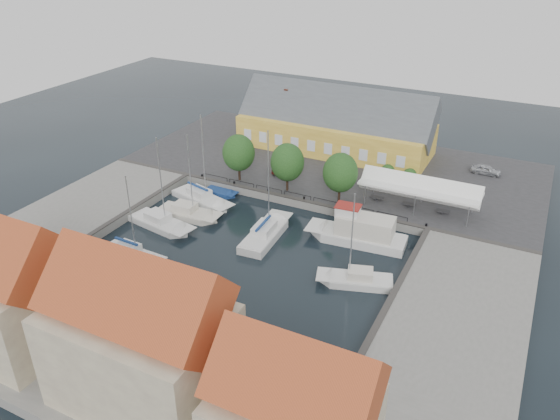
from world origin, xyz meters
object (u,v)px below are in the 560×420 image
west_boat_a (202,200)px  west_boat_c (161,224)px  warehouse (332,126)px  trawler (360,234)px  launch_nw (220,193)px  launch_sw (90,262)px  east_boat_b (357,281)px  west_boat_d (132,256)px  car_red (284,165)px  tent_canopy (420,188)px  car_silver (486,170)px  west_boat_b (188,214)px  center_sailboat (266,235)px

west_boat_a → west_boat_c: west_boat_a is taller
warehouse → west_boat_a: size_ratio=2.35×
trawler → west_boat_c: size_ratio=0.97×
trawler → launch_nw: bearing=170.8°
launch_sw → east_boat_b: bearing=18.9°
west_boat_d → car_red: bearing=78.7°
tent_canopy → car_silver: size_ratio=3.60×
warehouse → west_boat_b: 27.71m
west_boat_b → trawler: bearing=10.2°
west_boat_a → east_boat_b: bearing=-18.8°
east_boat_b → west_boat_a: bearing=161.2°
tent_canopy → west_boat_b: west_boat_b is taller
west_boat_c → launch_nw: bearing=81.0°
tent_canopy → center_sailboat: bearing=-137.5°
east_boat_b → car_red: bearing=132.0°
west_boat_a → center_sailboat: bearing=-20.3°
car_silver → west_boat_a: west_boat_a is taller
car_red → west_boat_a: bearing=-120.0°
west_boat_c → launch_sw: bearing=-101.1°
car_red → west_boat_d: size_ratio=0.46×
launch_nw → tent_canopy: bearing=12.8°
west_boat_a → west_boat_b: size_ratio=1.10×
car_red → west_boat_b: west_boat_b is taller
center_sailboat → tent_canopy: bearing=42.5°
launch_nw → car_silver: bearing=33.3°
center_sailboat → west_boat_a: bearing=159.7°
car_red → west_boat_c: 19.98m
car_silver → trawler: trawler is taller
launch_sw → launch_nw: launch_sw is taller
launch_sw → tent_canopy: bearing=42.4°
car_red → center_sailboat: center_sailboat is taller
car_red → west_boat_b: (-5.25, -15.41, -1.52)m
east_boat_b → west_boat_c: bearing=178.6°
tent_canopy → center_sailboat: size_ratio=1.09×
tent_canopy → launch_nw: tent_canopy is taller
trawler → west_boat_d: 24.49m
west_boat_d → center_sailboat: bearing=43.7°
west_boat_c → launch_sw: 9.64m
launch_nw → trawler: bearing=-9.2°
west_boat_a → west_boat_b: 4.09m
west_boat_d → launch_sw: west_boat_d is taller
warehouse → trawler: 26.05m
east_boat_b → west_boat_d: east_boat_b is taller
car_silver → launch_nw: size_ratio=0.83×
tent_canopy → west_boat_d: size_ratio=1.36×
tent_canopy → west_boat_d: 33.36m
west_boat_c → launch_sw: size_ratio=2.39×
car_silver → launch_nw: car_silver is taller
warehouse → launch_nw: size_ratio=6.11×
west_boat_a → launch_nw: west_boat_a is taller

